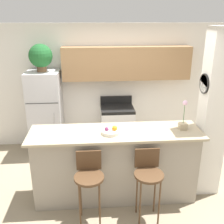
# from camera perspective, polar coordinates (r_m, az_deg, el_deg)

# --- Properties ---
(ground_plane) EXTENTS (14.00, 14.00, 0.00)m
(ground_plane) POSITION_cam_1_polar(r_m,az_deg,el_deg) (4.36, 0.72, -17.56)
(ground_plane) COLOR gray
(wall_back) EXTENTS (5.60, 0.38, 2.55)m
(wall_back) POSITION_cam_1_polar(r_m,az_deg,el_deg) (5.46, 0.53, 7.52)
(wall_back) COLOR white
(wall_back) RESTS_ON ground_plane
(pillar_right) EXTENTS (0.38, 0.32, 2.55)m
(pillar_right) POSITION_cam_1_polar(r_m,az_deg,el_deg) (4.16, 21.06, -0.74)
(pillar_right) COLOR white
(pillar_right) RESTS_ON ground_plane
(counter_bar) EXTENTS (2.50, 0.69, 1.10)m
(counter_bar) POSITION_cam_1_polar(r_m,az_deg,el_deg) (4.04, 0.76, -11.33)
(counter_bar) COLOR gray
(counter_bar) RESTS_ON ground_plane
(refrigerator) EXTENTS (0.63, 0.63, 1.68)m
(refrigerator) POSITION_cam_1_polar(r_m,az_deg,el_deg) (5.43, -14.19, -0.19)
(refrigerator) COLOR silver
(refrigerator) RESTS_ON ground_plane
(stove_range) EXTENTS (0.67, 0.59, 1.07)m
(stove_range) POSITION_cam_1_polar(r_m,az_deg,el_deg) (5.53, 1.12, -3.38)
(stove_range) COLOR white
(stove_range) RESTS_ON ground_plane
(bar_stool_left) EXTENTS (0.39, 0.39, 1.01)m
(bar_stool_left) POSITION_cam_1_polar(r_m,az_deg,el_deg) (3.54, -5.00, -13.99)
(bar_stool_left) COLOR #4C331E
(bar_stool_left) RESTS_ON ground_plane
(bar_stool_right) EXTENTS (0.39, 0.39, 1.01)m
(bar_stool_right) POSITION_cam_1_polar(r_m,az_deg,el_deg) (3.61, 7.89, -13.37)
(bar_stool_right) COLOR #4C331E
(bar_stool_right) RESTS_ON ground_plane
(potted_plant_on_fridge) EXTENTS (0.44, 0.44, 0.52)m
(potted_plant_on_fridge) POSITION_cam_1_polar(r_m,az_deg,el_deg) (5.16, -15.27, 11.60)
(potted_plant_on_fridge) COLOR brown
(potted_plant_on_fridge) RESTS_ON refrigerator
(orchid_vase) EXTENTS (0.11, 0.11, 0.44)m
(orchid_vase) POSITION_cam_1_polar(r_m,az_deg,el_deg) (3.95, 15.26, -1.87)
(orchid_vase) COLOR tan
(orchid_vase) RESTS_ON counter_bar
(fruit_bowl) EXTENTS (0.25, 0.25, 0.11)m
(fruit_bowl) POSITION_cam_1_polar(r_m,az_deg,el_deg) (3.71, -0.22, -4.27)
(fruit_bowl) COLOR silver
(fruit_bowl) RESTS_ON counter_bar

